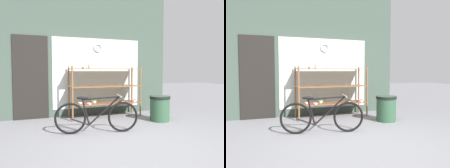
# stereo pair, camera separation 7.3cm
# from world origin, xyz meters

# --- Properties ---
(ground_plane) EXTENTS (30.00, 30.00, 0.00)m
(ground_plane) POSITION_xyz_m (0.00, 0.00, 0.00)
(ground_plane) COLOR gray
(storefront_facade) EXTENTS (4.64, 0.13, 3.82)m
(storefront_facade) POSITION_xyz_m (-0.04, 2.62, 1.84)
(storefront_facade) COLOR #3D4C42
(storefront_facade) RESTS_ON ground_plane
(display_case) EXTENTS (1.87, 0.57, 1.39)m
(display_case) POSITION_xyz_m (0.27, 2.19, 0.79)
(display_case) COLOR brown
(display_case) RESTS_ON ground_plane
(bicycle) EXTENTS (1.62, 0.49, 0.74)m
(bicycle) POSITION_xyz_m (-0.36, 0.81, 0.33)
(bicycle) COLOR black
(bicycle) RESTS_ON ground_plane
(trash_bin) EXTENTS (0.49, 0.49, 0.61)m
(trash_bin) POSITION_xyz_m (1.37, 1.27, 0.33)
(trash_bin) COLOR #2D5138
(trash_bin) RESTS_ON ground_plane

